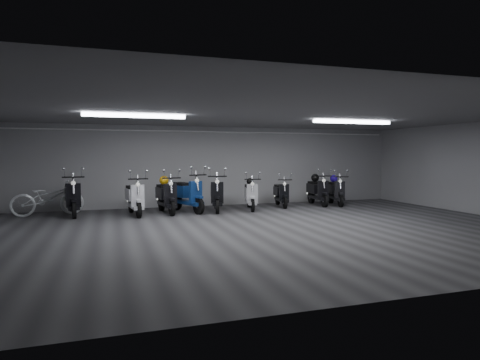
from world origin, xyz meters
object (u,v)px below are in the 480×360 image
object	(u,v)px
scooter_3	(166,191)
helmet_0	(315,178)
scooter_4	(187,189)
scooter_2	(135,192)
scooter_7	(281,189)
scooter_5	(217,189)
helmet_2	(334,179)
scooter_6	(251,190)
scooter_8	(318,187)
scooter_1	(72,191)
helmet_1	(250,182)
helmet_3	(164,180)
bicycle	(48,194)
scooter_9	(336,187)

from	to	relation	value
scooter_3	helmet_0	size ratio (longest dim) A/B	6.47
scooter_4	helmet_0	world-z (taller)	scooter_4
scooter_2	scooter_7	world-z (taller)	scooter_2
scooter_4	scooter_5	xyz separation A→B (m)	(0.94, -0.08, -0.03)
helmet_2	scooter_3	bearing A→B (deg)	-175.66
scooter_4	scooter_6	world-z (taller)	scooter_4
scooter_7	scooter_8	distance (m)	1.41
scooter_1	scooter_4	world-z (taller)	scooter_4
scooter_6	helmet_0	world-z (taller)	scooter_6
helmet_1	scooter_6	bearing A→B (deg)	-103.04
scooter_8	helmet_0	world-z (taller)	scooter_8
scooter_2	helmet_3	xyz separation A→B (m)	(0.92, 0.39, 0.31)
bicycle	scooter_2	bearing A→B (deg)	-118.13
scooter_1	scooter_8	bearing A→B (deg)	-7.38
scooter_2	helmet_3	size ratio (longest dim) A/B	6.46
scooter_3	helmet_2	xyz separation A→B (m)	(6.13, 0.47, 0.25)
scooter_5	scooter_7	world-z (taller)	scooter_5
scooter_2	scooter_9	size ratio (longest dim) A/B	1.07
scooter_1	scooter_9	size ratio (longest dim) A/B	1.12
scooter_2	scooter_5	distance (m)	2.56
scooter_4	helmet_2	distance (m)	5.49
scooter_7	scooter_9	world-z (taller)	scooter_9
scooter_3	scooter_7	size ratio (longest dim) A/B	1.16
scooter_1	helmet_2	distance (m)	8.85
scooter_4	bicycle	world-z (taller)	scooter_4
scooter_3	scooter_8	size ratio (longest dim) A/B	1.04
helmet_0	helmet_1	size ratio (longest dim) A/B	1.24
scooter_6	scooter_8	bearing A→B (deg)	20.88
bicycle	helmet_2	bearing A→B (deg)	-102.52
scooter_7	helmet_1	distance (m)	1.26
scooter_4	scooter_8	bearing A→B (deg)	-17.42
scooter_2	scooter_4	xyz separation A→B (m)	(1.62, 0.21, 0.05)
scooter_5	helmet_0	distance (m)	3.91
scooter_8	helmet_0	xyz separation A→B (m)	(0.02, 0.25, 0.30)
scooter_2	scooter_4	world-z (taller)	scooter_4
scooter_4	helmet_1	size ratio (longest dim) A/B	8.58
scooter_4	scooter_9	world-z (taller)	scooter_4
scooter_2	scooter_4	size ratio (longest dim) A/B	0.94
scooter_5	scooter_8	bearing A→B (deg)	18.12
scooter_1	scooter_2	xyz separation A→B (m)	(1.76, -0.44, -0.04)
helmet_0	scooter_4	bearing A→B (deg)	-173.51
scooter_8	scooter_3	bearing A→B (deg)	-170.55
scooter_5	scooter_3	bearing A→B (deg)	-167.46
scooter_8	helmet_1	distance (m)	2.63
scooter_7	scooter_9	bearing A→B (deg)	4.95
scooter_5	helmet_1	size ratio (longest dim) A/B	8.25
scooter_8	scooter_1	bearing A→B (deg)	-174.05
helmet_2	scooter_1	bearing A→B (deg)	-178.99
scooter_4	scooter_7	size ratio (longest dim) A/B	1.23
scooter_7	helmet_2	xyz separation A→B (m)	(2.10, 0.05, 0.34)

